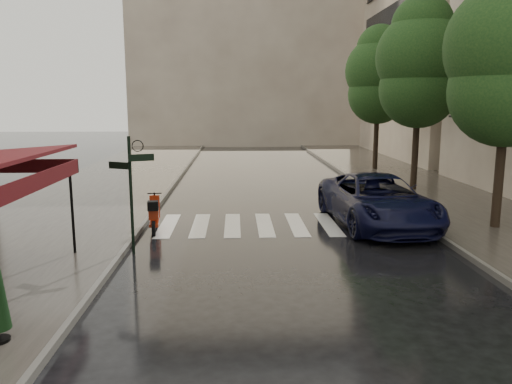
{
  "coord_description": "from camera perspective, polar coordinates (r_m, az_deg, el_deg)",
  "views": [
    {
      "loc": [
        1.52,
        -9.83,
        3.94
      ],
      "look_at": [
        2.1,
        4.29,
        1.4
      ],
      "focal_mm": 35.0,
      "sensor_mm": 36.0,
      "label": 1
    }
  ],
  "objects": [
    {
      "name": "parked_car",
      "position": [
        16.63,
        13.68,
        -0.92
      ],
      "size": [
        3.15,
        6.07,
        1.64
      ],
      "primitive_type": "imported",
      "rotation": [
        0.0,
        0.0,
        0.08
      ],
      "color": "black",
      "rests_on": "ground"
    },
    {
      "name": "tree_mid",
      "position": [
        23.3,
        18.24,
        13.76
      ],
      "size": [
        3.8,
        3.8,
        8.34
      ],
      "color": "black",
      "rests_on": "sidewalk_far"
    },
    {
      "name": "sidewalk_near",
      "position": [
        22.97,
        -17.49,
        -0.01
      ],
      "size": [
        6.0,
        60.0,
        0.12
      ],
      "primitive_type": "cube",
      "color": "#38332D",
      "rests_on": "ground"
    },
    {
      "name": "signpost",
      "position": [
        13.28,
        -14.1,
        0.75
      ],
      "size": [
        1.17,
        0.29,
        3.1
      ],
      "color": "black",
      "rests_on": "ground"
    },
    {
      "name": "backdrop_building",
      "position": [
        48.23,
        -0.58,
        17.41
      ],
      "size": [
        22.0,
        6.0,
        20.0
      ],
      "primitive_type": "cube",
      "color": "gray",
      "rests_on": "ground"
    },
    {
      "name": "scooter",
      "position": [
        15.68,
        -11.56,
        -2.64
      ],
      "size": [
        0.52,
        1.69,
        1.11
      ],
      "rotation": [
        0.0,
        0.0,
        0.11
      ],
      "color": "black",
      "rests_on": "ground"
    },
    {
      "name": "curb_near",
      "position": [
        22.36,
        -9.93,
        0.09
      ],
      "size": [
        0.12,
        60.0,
        0.16
      ],
      "primitive_type": "cube",
      "color": "#595651",
      "rests_on": "ground"
    },
    {
      "name": "ground",
      "position": [
        10.7,
        -10.56,
        -11.6
      ],
      "size": [
        120.0,
        120.0,
        0.0
      ],
      "primitive_type": "plane",
      "color": "black",
      "rests_on": "ground"
    },
    {
      "name": "curb_far",
      "position": [
        22.94,
        12.68,
        0.24
      ],
      "size": [
        0.12,
        60.0,
        0.16
      ],
      "primitive_type": "cube",
      "color": "#595651",
      "rests_on": "ground"
    },
    {
      "name": "sidewalk_far",
      "position": [
        23.82,
        19.2,
        0.25
      ],
      "size": [
        5.5,
        60.0,
        0.12
      ],
      "primitive_type": "cube",
      "color": "#38332D",
      "rests_on": "ground"
    },
    {
      "name": "tree_far",
      "position": [
        30.0,
        13.84,
        12.8
      ],
      "size": [
        3.8,
        3.8,
        8.16
      ],
      "color": "black",
      "rests_on": "sidewalk_far"
    },
    {
      "name": "haussmann_far",
      "position": [
        39.19,
        21.16,
        17.32
      ],
      "size": [
        8.0,
        16.0,
        18.5
      ],
      "primitive_type": "cube",
      "color": "gray",
      "rests_on": "ground"
    },
    {
      "name": "tree_near",
      "position": [
        16.94,
        27.0,
        13.79
      ],
      "size": [
        3.8,
        3.8,
        7.99
      ],
      "color": "black",
      "rests_on": "sidewalk_far"
    },
    {
      "name": "crosswalk",
      "position": [
        16.37,
        2.83,
        -3.72
      ],
      "size": [
        7.85,
        3.2,
        0.01
      ],
      "color": "silver",
      "rests_on": "ground"
    }
  ]
}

